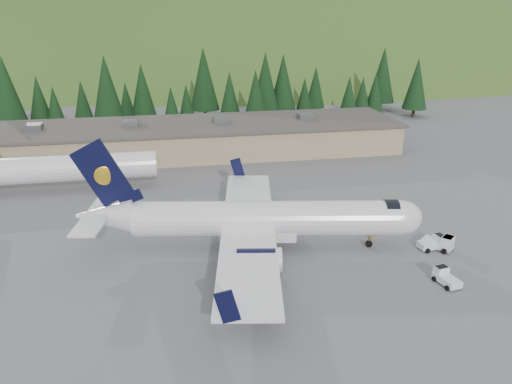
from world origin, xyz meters
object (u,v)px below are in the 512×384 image
at_px(second_airliner, 50,168).
at_px(baggage_tug_b, 440,243).
at_px(baggage_tug_c, 445,277).
at_px(ramp_worker, 372,233).
at_px(baggage_tug_a, 434,243).
at_px(airliner, 257,220).
at_px(terminal_building, 192,138).

bearing_deg(second_airliner, baggage_tug_b, -31.24).
xyz_separation_m(second_airliner, baggage_tug_c, (39.25, -32.06, -2.71)).
bearing_deg(ramp_worker, baggage_tug_b, 141.47).
bearing_deg(baggage_tug_a, baggage_tug_b, -28.21).
bearing_deg(baggage_tug_a, airliner, 163.16).
distance_m(airliner, ramp_worker, 12.61).
bearing_deg(airliner, baggage_tug_b, -1.76).
relative_size(second_airliner, ramp_worker, 15.90).
bearing_deg(second_airliner, ramp_worker, -31.63).
relative_size(baggage_tug_b, ramp_worker, 1.88).
relative_size(baggage_tug_a, terminal_building, 0.04).
xyz_separation_m(baggage_tug_c, ramp_worker, (-2.95, 9.70, 0.25)).
height_order(baggage_tug_b, baggage_tug_c, baggage_tug_b).
distance_m(second_airliner, baggage_tug_b, 49.66).
bearing_deg(baggage_tug_b, baggage_tug_c, -66.78).
bearing_deg(terminal_building, second_airliner, -141.22).
distance_m(baggage_tug_c, ramp_worker, 10.14).
distance_m(airliner, terminal_building, 38.03).
xyz_separation_m(second_airliner, baggage_tug_a, (41.83, -25.48, -2.67)).
bearing_deg(baggage_tug_a, ramp_worker, 145.30).
relative_size(second_airliner, terminal_building, 0.39).
bearing_deg(baggage_tug_c, second_airliner, 40.77).
bearing_deg(baggage_tug_b, second_airliner, -161.54).
bearing_deg(baggage_tug_a, second_airliner, 143.36).
distance_m(airliner, baggage_tug_a, 18.46).
bearing_deg(baggage_tug_b, baggage_tug_a, -153.21).
bearing_deg(airliner, ramp_worker, 7.65).
xyz_separation_m(baggage_tug_a, baggage_tug_c, (-2.58, -6.58, -0.04)).
xyz_separation_m(airliner, ramp_worker, (12.39, -0.54, -2.26)).
distance_m(second_airliner, ramp_worker, 42.70).
bearing_deg(terminal_building, baggage_tug_c, -68.09).
relative_size(second_airliner, baggage_tug_b, 8.46).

